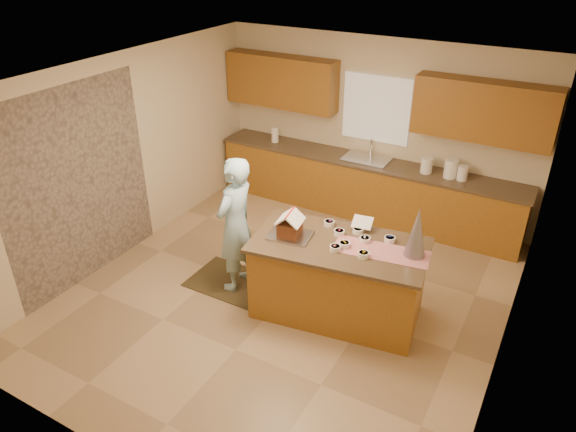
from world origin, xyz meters
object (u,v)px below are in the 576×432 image
object	(u,v)px
island_base	(338,280)
tinsel_tree	(417,232)
gingerbread_house	(290,226)
boy	(236,225)

from	to	relation	value
island_base	tinsel_tree	distance (m)	1.13
island_base	gingerbread_house	world-z (taller)	gingerbread_house
island_base	boy	distance (m)	1.39
boy	gingerbread_house	world-z (taller)	boy
island_base	gingerbread_house	distance (m)	0.86
tinsel_tree	boy	world-z (taller)	boy
island_base	gingerbread_house	bearing A→B (deg)	-174.81
tinsel_tree	boy	xyz separation A→B (m)	(-2.12, -0.29, -0.36)
tinsel_tree	boy	size ratio (longest dim) A/B	0.33
island_base	boy	xyz separation A→B (m)	(-1.32, -0.12, 0.43)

